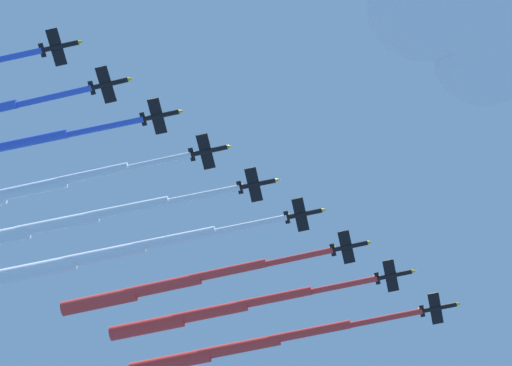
{
  "coord_description": "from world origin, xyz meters",
  "views": [
    {
      "loc": [
        -14.17,
        76.32,
        -18.27
      ],
      "look_at": [
        0.0,
        0.0,
        204.5
      ],
      "focal_mm": 72.42,
      "sensor_mm": 36.0,
      "label": 1
    }
  ],
  "objects_px": {
    "jet_lead": "(236,348)",
    "jet_port_mid": "(101,255)",
    "jet_starboard_inner": "(161,287)",
    "jet_starboard_mid": "(55,225)",
    "jet_port_inner": "(208,313)",
    "jet_port_outer": "(29,190)"
  },
  "relations": [
    {
      "from": "jet_lead",
      "to": "jet_port_mid",
      "type": "relative_size",
      "value": 1.02
    },
    {
      "from": "jet_starboard_inner",
      "to": "jet_port_mid",
      "type": "xyz_separation_m",
      "value": [
        12.19,
        10.27,
        0.71
      ]
    },
    {
      "from": "jet_lead",
      "to": "jet_starboard_mid",
      "type": "bearing_deg",
      "value": 48.16
    },
    {
      "from": "jet_port_mid",
      "to": "jet_starboard_mid",
      "type": "bearing_deg",
      "value": 49.61
    },
    {
      "from": "jet_port_inner",
      "to": "jet_port_outer",
      "type": "distance_m",
      "value": 51.62
    },
    {
      "from": "jet_lead",
      "to": "jet_starboard_inner",
      "type": "distance_m",
      "value": 23.99
    },
    {
      "from": "jet_lead",
      "to": "jet_starboard_mid",
      "type": "xyz_separation_m",
      "value": [
        35.18,
        39.3,
        -0.41
      ]
    },
    {
      "from": "jet_port_inner",
      "to": "jet_starboard_mid",
      "type": "distance_m",
      "value": 42.21
    },
    {
      "from": "jet_port_mid",
      "to": "jet_starboard_mid",
      "type": "xyz_separation_m",
      "value": [
        8.46,
        9.95,
        -1.44
      ]
    },
    {
      "from": "jet_port_mid",
      "to": "jet_port_outer",
      "type": "xyz_separation_m",
      "value": [
        12.28,
        19.29,
        -1.16
      ]
    },
    {
      "from": "jet_starboard_mid",
      "to": "jet_port_outer",
      "type": "xyz_separation_m",
      "value": [
        3.82,
        9.34,
        0.28
      ]
    },
    {
      "from": "jet_starboard_mid",
      "to": "jet_lead",
      "type": "bearing_deg",
      "value": -131.84
    },
    {
      "from": "jet_lead",
      "to": "jet_port_outer",
      "type": "height_order",
      "value": "jet_lead"
    },
    {
      "from": "jet_port_mid",
      "to": "jet_port_outer",
      "type": "height_order",
      "value": "jet_port_mid"
    },
    {
      "from": "jet_starboard_mid",
      "to": "jet_port_outer",
      "type": "bearing_deg",
      "value": 67.76
    },
    {
      "from": "jet_port_inner",
      "to": "jet_starboard_inner",
      "type": "distance_m",
      "value": 13.32
    },
    {
      "from": "jet_port_mid",
      "to": "jet_port_outer",
      "type": "distance_m",
      "value": 22.9
    },
    {
      "from": "jet_starboard_inner",
      "to": "jet_starboard_mid",
      "type": "xyz_separation_m",
      "value": [
        20.65,
        20.21,
        -0.73
      ]
    },
    {
      "from": "jet_lead",
      "to": "jet_port_mid",
      "type": "height_order",
      "value": "jet_port_mid"
    },
    {
      "from": "jet_lead",
      "to": "jet_port_inner",
      "type": "xyz_separation_m",
      "value": [
        5.1,
        9.75,
        1.48
      ]
    },
    {
      "from": "jet_starboard_inner",
      "to": "jet_port_inner",
      "type": "bearing_deg",
      "value": -135.28
    },
    {
      "from": "jet_port_outer",
      "to": "jet_starboard_inner",
      "type": "bearing_deg",
      "value": -129.63
    }
  ]
}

